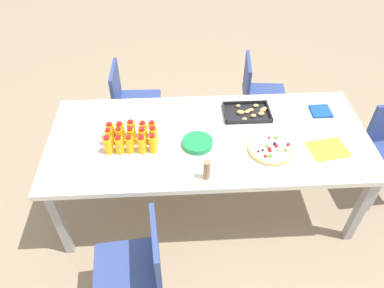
{
  "coord_description": "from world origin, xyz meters",
  "views": [
    {
      "loc": [
        -0.23,
        -1.94,
        2.51
      ],
      "look_at": [
        -0.13,
        -0.09,
        0.76
      ],
      "focal_mm": 34.26,
      "sensor_mm": 36.0,
      "label": 1
    }
  ],
  "objects_px": {
    "juice_bottle_14": "(152,130)",
    "juice_bottle_3": "(142,145)",
    "fruit_pizza": "(271,149)",
    "chair_far_left": "(131,100)",
    "juice_bottle_4": "(153,144)",
    "juice_bottle_1": "(119,145)",
    "juice_bottle_12": "(132,130)",
    "juice_bottle_10": "(111,131)",
    "cardboard_tube": "(207,170)",
    "paper_folder": "(328,149)",
    "juice_bottle_7": "(131,136)",
    "chair_far_right": "(258,92)",
    "chair_near_left": "(138,265)",
    "juice_bottle_8": "(143,136)",
    "juice_bottle_5": "(109,137)",
    "napkin_stack": "(321,111)",
    "juice_bottle_0": "(108,145)",
    "juice_bottle_13": "(143,130)",
    "snack_tray": "(248,113)",
    "juice_bottle_11": "(121,131)",
    "juice_bottle_6": "(120,137)",
    "plate_stack": "(197,143)",
    "party_table": "(209,142)",
    "juice_bottle_2": "(130,145)",
    "juice_bottle_9": "(153,136)"
  },
  "relations": [
    {
      "from": "plate_stack",
      "to": "juice_bottle_13",
      "type": "bearing_deg",
      "value": 164.28
    },
    {
      "from": "chair_far_right",
      "to": "paper_folder",
      "type": "distance_m",
      "value": 1.1
    },
    {
      "from": "juice_bottle_14",
      "to": "juice_bottle_3",
      "type": "bearing_deg",
      "value": -114.03
    },
    {
      "from": "chair_far_left",
      "to": "fruit_pizza",
      "type": "xyz_separation_m",
      "value": [
        1.06,
        -0.97,
        0.25
      ]
    },
    {
      "from": "juice_bottle_13",
      "to": "cardboard_tube",
      "type": "height_order",
      "value": "cardboard_tube"
    },
    {
      "from": "napkin_stack",
      "to": "juice_bottle_0",
      "type": "bearing_deg",
      "value": -167.34
    },
    {
      "from": "juice_bottle_2",
      "to": "juice_bottle_11",
      "type": "distance_m",
      "value": 0.16
    },
    {
      "from": "juice_bottle_13",
      "to": "napkin_stack",
      "type": "bearing_deg",
      "value": 8.88
    },
    {
      "from": "juice_bottle_1",
      "to": "juice_bottle_5",
      "type": "relative_size",
      "value": 0.99
    },
    {
      "from": "juice_bottle_0",
      "to": "juice_bottle_4",
      "type": "distance_m",
      "value": 0.3
    },
    {
      "from": "juice_bottle_1",
      "to": "plate_stack",
      "type": "relative_size",
      "value": 0.66
    },
    {
      "from": "chair_far_left",
      "to": "juice_bottle_14",
      "type": "distance_m",
      "value": 0.87
    },
    {
      "from": "juice_bottle_7",
      "to": "cardboard_tube",
      "type": "relative_size",
      "value": 1.03
    },
    {
      "from": "juice_bottle_4",
      "to": "juice_bottle_14",
      "type": "height_order",
      "value": "juice_bottle_4"
    },
    {
      "from": "juice_bottle_7",
      "to": "plate_stack",
      "type": "relative_size",
      "value": 0.69
    },
    {
      "from": "juice_bottle_12",
      "to": "plate_stack",
      "type": "xyz_separation_m",
      "value": [
        0.46,
        -0.11,
        -0.05
      ]
    },
    {
      "from": "juice_bottle_6",
      "to": "juice_bottle_14",
      "type": "xyz_separation_m",
      "value": [
        0.22,
        0.07,
        -0.01
      ]
    },
    {
      "from": "party_table",
      "to": "chair_near_left",
      "type": "relative_size",
      "value": 2.78
    },
    {
      "from": "juice_bottle_1",
      "to": "juice_bottle_6",
      "type": "relative_size",
      "value": 0.95
    },
    {
      "from": "juice_bottle_1",
      "to": "juice_bottle_3",
      "type": "height_order",
      "value": "juice_bottle_1"
    },
    {
      "from": "juice_bottle_8",
      "to": "juice_bottle_14",
      "type": "relative_size",
      "value": 1.0
    },
    {
      "from": "juice_bottle_7",
      "to": "juice_bottle_8",
      "type": "relative_size",
      "value": 1.07
    },
    {
      "from": "chair_near_left",
      "to": "juice_bottle_14",
      "type": "height_order",
      "value": "juice_bottle_14"
    },
    {
      "from": "fruit_pizza",
      "to": "chair_far_left",
      "type": "bearing_deg",
      "value": 137.49
    },
    {
      "from": "juice_bottle_0",
      "to": "juice_bottle_10",
      "type": "height_order",
      "value": "juice_bottle_0"
    },
    {
      "from": "juice_bottle_7",
      "to": "chair_far_right",
      "type": "bearing_deg",
      "value": 39.81
    },
    {
      "from": "juice_bottle_3",
      "to": "juice_bottle_13",
      "type": "distance_m",
      "value": 0.15
    },
    {
      "from": "juice_bottle_14",
      "to": "plate_stack",
      "type": "relative_size",
      "value": 0.64
    },
    {
      "from": "juice_bottle_10",
      "to": "cardboard_tube",
      "type": "relative_size",
      "value": 0.95
    },
    {
      "from": "juice_bottle_6",
      "to": "juice_bottle_8",
      "type": "xyz_separation_m",
      "value": [
        0.16,
        -0.0,
        -0.01
      ]
    },
    {
      "from": "juice_bottle_8",
      "to": "juice_bottle_5",
      "type": "bearing_deg",
      "value": -179.89
    },
    {
      "from": "chair_far_left",
      "to": "juice_bottle_4",
      "type": "height_order",
      "value": "juice_bottle_4"
    },
    {
      "from": "juice_bottle_3",
      "to": "paper_folder",
      "type": "bearing_deg",
      "value": -2.24
    },
    {
      "from": "plate_stack",
      "to": "snack_tray",
      "type": "bearing_deg",
      "value": 38.62
    },
    {
      "from": "juice_bottle_14",
      "to": "plate_stack",
      "type": "distance_m",
      "value": 0.33
    },
    {
      "from": "chair_far_right",
      "to": "juice_bottle_11",
      "type": "xyz_separation_m",
      "value": [
        -1.17,
        -0.84,
        0.31
      ]
    },
    {
      "from": "chair_near_left",
      "to": "juice_bottle_14",
      "type": "relative_size",
      "value": 6.04
    },
    {
      "from": "juice_bottle_9",
      "to": "snack_tray",
      "type": "relative_size",
      "value": 0.42
    },
    {
      "from": "snack_tray",
      "to": "juice_bottle_13",
      "type": "bearing_deg",
      "value": -164.28
    },
    {
      "from": "juice_bottle_1",
      "to": "juice_bottle_12",
      "type": "xyz_separation_m",
      "value": [
        0.07,
        0.15,
        0.0
      ]
    },
    {
      "from": "juice_bottle_2",
      "to": "chair_far_right",
      "type": "bearing_deg",
      "value": 42.0
    },
    {
      "from": "juice_bottle_11",
      "to": "juice_bottle_12",
      "type": "relative_size",
      "value": 0.93
    },
    {
      "from": "snack_tray",
      "to": "napkin_stack",
      "type": "distance_m",
      "value": 0.57
    },
    {
      "from": "juice_bottle_10",
      "to": "cardboard_tube",
      "type": "height_order",
      "value": "cardboard_tube"
    },
    {
      "from": "juice_bottle_12",
      "to": "juice_bottle_7",
      "type": "bearing_deg",
      "value": -88.63
    },
    {
      "from": "chair_far_right",
      "to": "juice_bottle_13",
      "type": "bearing_deg",
      "value": -44.2
    },
    {
      "from": "juice_bottle_3",
      "to": "juice_bottle_12",
      "type": "bearing_deg",
      "value": 117.41
    },
    {
      "from": "juice_bottle_8",
      "to": "juice_bottle_10",
      "type": "xyz_separation_m",
      "value": [
        -0.23,
        0.07,
        -0.0
      ]
    },
    {
      "from": "chair_far_left",
      "to": "juice_bottle_8",
      "type": "relative_size",
      "value": 6.03
    },
    {
      "from": "juice_bottle_0",
      "to": "paper_folder",
      "type": "distance_m",
      "value": 1.51
    }
  ]
}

